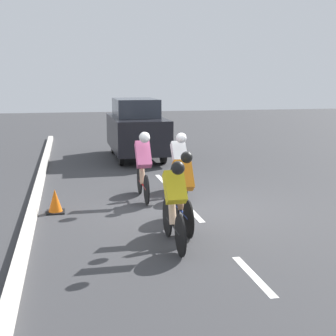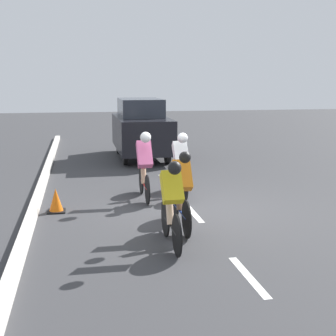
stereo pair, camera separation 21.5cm
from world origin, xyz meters
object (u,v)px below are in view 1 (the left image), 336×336
at_px(cyclist_orange, 183,189).
at_px(cyclist_white, 179,162).
at_px(traffic_cone, 55,201).
at_px(support_car, 136,128).
at_px(cyclist_yellow, 174,202).
at_px(cyclist_pink, 143,163).

bearing_deg(cyclist_orange, cyclist_white, -102.02).
height_order(cyclist_orange, traffic_cone, cyclist_orange).
xyz_separation_m(cyclist_orange, support_car, (-0.34, -7.97, 0.26)).
relative_size(cyclist_yellow, support_car, 0.41).
relative_size(cyclist_orange, traffic_cone, 3.43).
height_order(cyclist_yellow, cyclist_pink, cyclist_pink).
bearing_deg(cyclist_white, cyclist_orange, 77.98).
height_order(cyclist_yellow, support_car, support_car).
xyz_separation_m(cyclist_pink, cyclist_white, (-0.85, -0.11, -0.03)).
distance_m(cyclist_pink, traffic_cone, 2.12).
bearing_deg(support_car, cyclist_pink, 83.15).
bearing_deg(support_car, cyclist_white, 91.70).
bearing_deg(cyclist_pink, traffic_cone, 18.57).
bearing_deg(traffic_cone, cyclist_pink, -161.43).
bearing_deg(cyclist_white, cyclist_pink, 7.15).
bearing_deg(cyclist_pink, cyclist_yellow, 90.06).
distance_m(cyclist_orange, traffic_cone, 2.84).
bearing_deg(support_car, cyclist_orange, 87.55).
bearing_deg(cyclist_white, support_car, -88.30).
height_order(cyclist_pink, cyclist_white, cyclist_pink).
bearing_deg(cyclist_yellow, traffic_cone, -51.78).
xyz_separation_m(cyclist_pink, traffic_cone, (1.93, 0.65, -0.60)).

